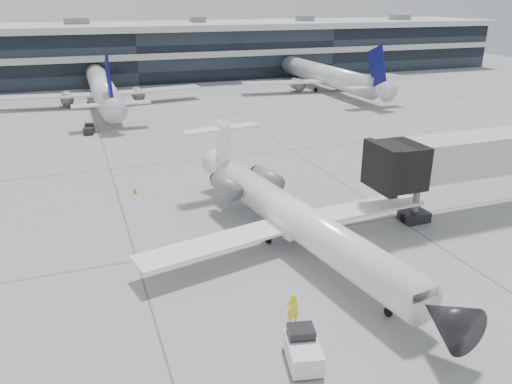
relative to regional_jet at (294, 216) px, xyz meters
name	(u,v)px	position (x,y,z in m)	size (l,w,h in m)	color
ground	(278,237)	(-0.52, 1.46, -2.18)	(220.00, 220.00, 0.00)	gray
terminal	(130,54)	(-0.52, 83.46, 2.82)	(170.00, 22.00, 10.00)	black
bg_jet_center	(104,104)	(-8.52, 56.46, -2.18)	(32.00, 40.00, 9.60)	silver
bg_jet_right	(323,89)	(31.48, 56.46, -2.18)	(32.00, 40.00, 9.60)	silver
regional_jet	(294,216)	(0.00, 0.00, 0.00)	(22.17, 27.66, 6.40)	white
jet_bridge	(499,152)	(17.82, 0.46, 2.59)	(20.35, 4.52, 6.56)	silver
ramp_worker	(293,309)	(-3.71, -8.24, -1.27)	(0.67, 0.44, 1.83)	#FAF71A
baggage_tug	(303,349)	(-4.49, -11.14, -1.48)	(1.98, 2.74, 1.58)	white
traffic_cone	(135,191)	(-9.03, 13.83, -1.93)	(0.48, 0.48, 0.54)	orange
far_tug	(89,129)	(-11.70, 37.05, -1.62)	(1.52, 2.16, 1.26)	black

